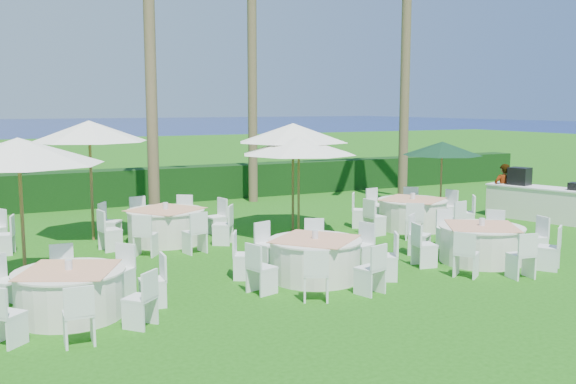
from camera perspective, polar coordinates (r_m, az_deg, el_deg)
name	(u,v)px	position (r m, az deg, el deg)	size (l,w,h in m)	color
ground	(292,296)	(11.49, 0.38, -9.22)	(120.00, 120.00, 0.00)	#1B550E
hedge	(132,187)	(22.52, -13.69, 0.48)	(34.00, 1.00, 1.20)	black
banquet_table_a	(70,292)	(10.88, -18.82, -8.41)	(3.05, 3.05, 0.93)	silver
banquet_table_b	(315,258)	(12.48, 2.42, -5.86)	(3.15, 3.15, 0.96)	silver
banquet_table_c	(481,243)	(14.42, 16.79, -4.35)	(3.16, 3.16, 0.95)	silver
banquet_table_e	(166,225)	(16.02, -10.80, -2.90)	(3.32, 3.32, 1.00)	silver
banquet_table_f	(412,213)	(17.81, 11.00, -1.85)	(3.29, 3.29, 0.99)	silver
umbrella_a	(18,151)	(12.30, -22.84, 3.35)	(2.98, 2.98, 2.79)	brown
umbrella_b	(299,145)	(16.03, 0.96, 4.16)	(2.94, 2.94, 2.58)	brown
umbrella_c	(89,131)	(16.52, -17.26, 5.18)	(2.85, 2.85, 2.98)	brown
umbrella_d	(293,133)	(16.95, 0.45, 5.28)	(2.99, 2.99, 2.88)	brown
umbrella_green	(442,149)	(19.22, 13.54, 3.78)	(2.29, 2.29, 2.31)	brown
buffet_table	(559,204)	(20.01, 22.93, -1.01)	(2.15, 4.31, 1.51)	silver
staff_person	(503,190)	(20.54, 18.57, 0.17)	(0.58, 0.38, 1.60)	gray
palm_d	(252,62)	(22.39, -3.20, 11.47)	(4.41, 4.04, 8.73)	brown
palm_e	(405,63)	(22.26, 10.39, 11.23)	(4.27, 4.36, 8.62)	brown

